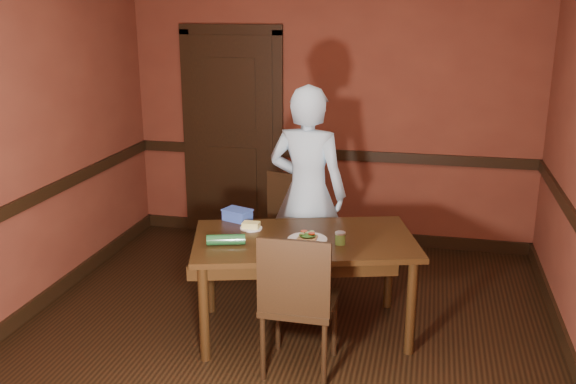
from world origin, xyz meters
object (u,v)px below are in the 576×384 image
at_px(person, 308,193).
at_px(food_tub, 237,215).
at_px(chair_far, 293,240).
at_px(sauce_jar, 340,238).
at_px(cheese_saucer, 251,226).
at_px(dining_table, 304,285).
at_px(sandwich_plate, 307,239).
at_px(chair_near, 300,300).

relative_size(person, food_tub, 7.09).
bearing_deg(person, chair_far, 53.92).
distance_m(chair_far, person, 0.40).
bearing_deg(food_tub, sauce_jar, -1.40).
bearing_deg(cheese_saucer, chair_far, 62.57).
bearing_deg(dining_table, sauce_jar, -29.95).
bearing_deg(person, sandwich_plate, 108.06).
bearing_deg(chair_near, cheese_saucer, -49.79).
distance_m(chair_far, sandwich_plate, 0.69).
distance_m(sandwich_plate, cheese_saucer, 0.49).
bearing_deg(chair_far, cheese_saucer, -103.83).
height_order(person, cheese_saucer, person).
distance_m(chair_near, sauce_jar, 0.55).
relative_size(person, sandwich_plate, 6.22).
bearing_deg(sauce_jar, chair_far, 127.38).
bearing_deg(chair_near, sandwich_plate, -84.55).
height_order(dining_table, food_tub, food_tub).
xyz_separation_m(chair_far, sandwich_plate, (0.23, -0.60, 0.25)).
distance_m(chair_near, person, 1.21).
distance_m(chair_near, sandwich_plate, 0.50).
distance_m(dining_table, person, 0.82).
relative_size(chair_far, sandwich_plate, 3.56).
relative_size(dining_table, chair_near, 1.59).
distance_m(dining_table, sauce_jar, 0.50).
bearing_deg(sandwich_plate, person, 100.98).
relative_size(chair_near, sandwich_plate, 3.50).
relative_size(chair_far, food_tub, 4.06).
relative_size(chair_near, person, 0.56).
bearing_deg(food_tub, person, 58.09).
bearing_deg(dining_table, cheese_saucer, 150.10).
xyz_separation_m(chair_near, sauce_jar, (0.20, 0.43, 0.29)).
distance_m(chair_far, sauce_jar, 0.81).
bearing_deg(cheese_saucer, dining_table, -13.71).
relative_size(sauce_jar, food_tub, 0.36).
bearing_deg(chair_far, dining_table, -56.42).
height_order(chair_near, food_tub, chair_near).
distance_m(sauce_jar, cheese_saucer, 0.71).
bearing_deg(food_tub, chair_far, 55.51).
height_order(sauce_jar, food_tub, same).
height_order(person, sandwich_plate, person).
distance_m(chair_near, cheese_saucer, 0.82).
height_order(sandwich_plate, sauce_jar, sauce_jar).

